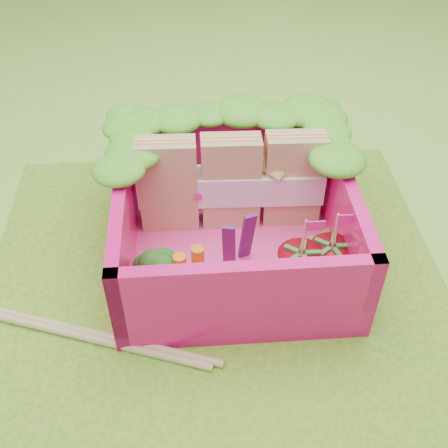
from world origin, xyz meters
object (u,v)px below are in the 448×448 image
object	(u,v)px
sandwich_stack	(232,183)
strawberry_left	(299,270)
strawberry_right	(329,262)
bento_box	(234,220)
broccoli	(157,268)
chopsticks	(23,320)

from	to	relation	value
sandwich_stack	strawberry_left	size ratio (longest dim) A/B	2.23
sandwich_stack	strawberry_right	xyz separation A→B (m)	(0.49, -0.53, -0.17)
bento_box	strawberry_right	world-z (taller)	bento_box
broccoli	strawberry_right	bearing A→B (deg)	0.67
broccoli	strawberry_left	world-z (taller)	strawberry_left
broccoli	strawberry_right	distance (m)	0.94
strawberry_left	strawberry_right	world-z (taller)	strawberry_left
sandwich_stack	broccoli	world-z (taller)	sandwich_stack
strawberry_right	bento_box	bearing A→B (deg)	151.31
broccoli	strawberry_right	xyz separation A→B (m)	(0.94, 0.01, -0.04)
chopsticks	strawberry_left	bearing A→B (deg)	3.76
bento_box	strawberry_left	world-z (taller)	bento_box
bento_box	sandwich_stack	world-z (taller)	sandwich_stack
bento_box	strawberry_left	xyz separation A→B (m)	(0.32, -0.33, -0.09)
broccoli	strawberry_left	distance (m)	0.77
sandwich_stack	strawberry_right	world-z (taller)	sandwich_stack
strawberry_left	broccoli	bearing A→B (deg)	176.92
bento_box	strawberry_left	distance (m)	0.47
broccoli	chopsticks	world-z (taller)	broccoli
sandwich_stack	broccoli	bearing A→B (deg)	-129.66
strawberry_left	strawberry_right	distance (m)	0.18
broccoli	chopsticks	bearing A→B (deg)	-169.08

